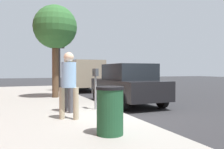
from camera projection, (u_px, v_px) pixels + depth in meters
name	position (u px, v px, depth m)	size (l,w,h in m)	color
ground_plane	(121.00, 117.00, 7.55)	(80.00, 80.00, 0.00)	#2B2B2D
sidewalk_slab	(22.00, 122.00, 6.41)	(28.00, 6.00, 0.15)	gray
parking_meter	(96.00, 80.00, 8.03)	(0.36, 0.12, 1.41)	gray
pedestrian_at_meter	(68.00, 79.00, 7.55)	(0.54, 0.39, 1.81)	#47474C
pedestrian_bystander	(69.00, 79.00, 6.41)	(0.40, 0.49, 1.85)	tan
parked_sedan_near	(127.00, 84.00, 10.22)	(4.42, 2.00, 1.77)	black
parked_van_far	(82.00, 74.00, 17.31)	(5.24, 2.20, 2.18)	gray
street_tree	(55.00, 28.00, 11.57)	(2.15, 2.15, 4.58)	brown
traffic_signal	(61.00, 54.00, 15.06)	(0.24, 0.44, 3.60)	black
trash_bin	(110.00, 110.00, 4.90)	(0.59, 0.59, 1.01)	#1E4C2D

